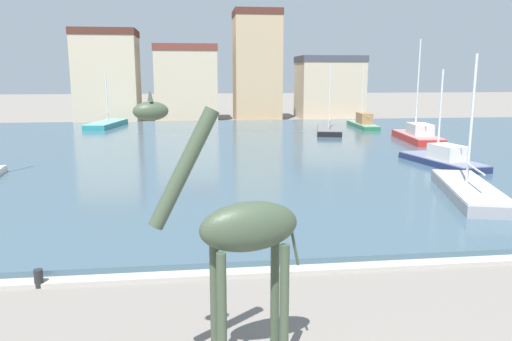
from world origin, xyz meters
name	(u,v)px	position (x,y,z in m)	size (l,w,h in m)	color
harbor_water	(241,150)	(0.00, 30.96, 0.15)	(79.49, 45.66, 0.30)	#3D5666
quay_edge_coping	(316,269)	(0.00, 7.88, 0.06)	(79.49, 0.50, 0.12)	#ADA89E
giraffe_statue	(241,233)	(-2.61, 3.36, 2.74)	(3.03, 1.20, 5.36)	#3D4C38
sailboat_teal	(109,125)	(-12.29, 48.36, 0.43)	(3.59, 8.88, 6.18)	teal
sailboat_black	(329,131)	(9.15, 39.79, 0.41)	(3.67, 7.22, 6.48)	black
sailboat_green	(361,124)	(13.90, 44.34, 0.59)	(2.09, 8.20, 6.77)	#236B42
sailboat_navy	(437,160)	(11.25, 22.72, 0.51)	(2.97, 7.38, 5.95)	navy
sailboat_red	(415,137)	(14.73, 33.44, 0.60)	(3.06, 8.53, 8.44)	red
sailboat_grey	(465,190)	(8.83, 15.36, 0.43)	(4.08, 8.52, 6.52)	#939399
mooring_bollard	(39,278)	(-7.66, 7.73, 0.25)	(0.24, 0.24, 0.50)	#232326
townhouse_wide_warehouse	(107,76)	(-13.46, 56.19, 5.44)	(7.32, 6.18, 10.85)	#C6B293
townhouse_narrow_midrow	(186,83)	(-4.22, 58.02, 4.64)	(7.62, 7.11, 9.25)	#C6B293
townhouse_end_terrace	(257,66)	(4.64, 57.82, 6.76)	(5.82, 5.65, 13.49)	tan
townhouse_corner_house	(329,87)	(14.51, 59.36, 4.03)	(8.41, 6.30, 8.04)	#C6B293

